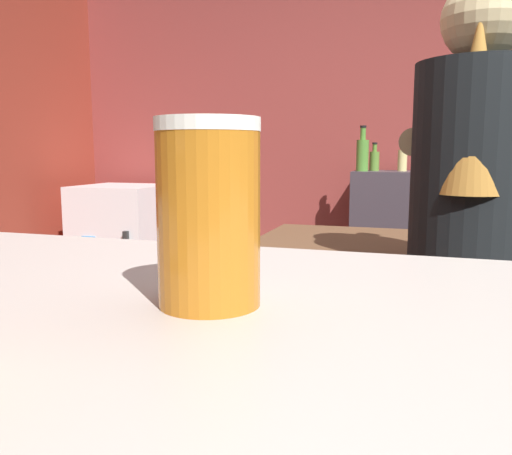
% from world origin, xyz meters
% --- Properties ---
extents(wall_back, '(5.20, 0.10, 2.70)m').
position_xyz_m(wall_back, '(0.00, 2.20, 1.35)').
color(wall_back, brown).
rests_on(wall_back, ground).
extents(back_shelf, '(0.83, 0.36, 1.09)m').
position_xyz_m(back_shelf, '(-0.10, 1.92, 0.55)').
color(back_shelf, '#3C343C').
rests_on(back_shelf, ground).
extents(mini_fridge, '(0.56, 0.58, 0.98)m').
position_xyz_m(mini_fridge, '(-2.07, 1.75, 0.49)').
color(mini_fridge, white).
rests_on(mini_fridge, ground).
extents(bartender, '(0.47, 0.54, 1.67)m').
position_xyz_m(bartender, '(0.03, 0.15, 0.96)').
color(bartender, '#333232').
rests_on(bartender, ground).
extents(mixing_bowl, '(0.20, 0.20, 0.05)m').
position_xyz_m(mixing_bowl, '(0.01, 0.59, 0.91)').
color(mixing_bowl, slate).
rests_on(mixing_bowl, prep_counter).
extents(pint_glass_far, '(0.08, 0.08, 0.15)m').
position_xyz_m(pint_glass_far, '(-0.26, -1.04, 1.16)').
color(pint_glass_far, '#BC6C1C').
rests_on(pint_glass_far, bar_counter).
extents(bottle_soy, '(0.06, 0.06, 0.19)m').
position_xyz_m(bottle_soy, '(-0.23, 1.93, 1.17)').
color(bottle_soy, '#CFC37B').
rests_on(bottle_soy, back_shelf).
extents(bottle_olive_oil, '(0.07, 0.07, 0.19)m').
position_xyz_m(bottle_olive_oil, '(0.10, 1.85, 1.17)').
color(bottle_olive_oil, black).
rests_on(bottle_olive_oil, back_shelf).
extents(bottle_vinegar, '(0.06, 0.06, 0.17)m').
position_xyz_m(bottle_vinegar, '(-0.40, 1.94, 1.16)').
color(bottle_vinegar, '#567E31').
rests_on(bottle_vinegar, back_shelf).
extents(bottle_hot_sauce, '(0.07, 0.07, 0.27)m').
position_xyz_m(bottle_hot_sauce, '(-0.46, 1.85, 1.20)').
color(bottle_hot_sauce, '#4C8733').
rests_on(bottle_hot_sauce, back_shelf).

